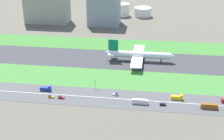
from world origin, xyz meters
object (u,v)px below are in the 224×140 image
object	(u,v)px
fuel_tank_west	(100,8)
fuel_tank_east	(143,12)
car_2	(51,97)
traffic_light	(95,84)
terminal_building	(47,4)
airliner	(138,55)
truck_2	(46,89)
car_1	(163,104)
car_4	(116,94)
car_0	(61,97)
hangar_building	(104,9)
bus_0	(209,106)
fuel_tank_centre	(122,10)
truck_1	(177,97)
bus_1	(140,102)

from	to	relation	value
fuel_tank_west	fuel_tank_east	xyz separation A→B (m)	(59.84, 0.00, -2.89)
car_2	traffic_light	world-z (taller)	traffic_light
traffic_light	terminal_building	world-z (taller)	terminal_building
airliner	fuel_tank_west	size ratio (longest dim) A/B	3.17
airliner	car_2	size ratio (longest dim) A/B	14.77
car_2	fuel_tank_west	xyz separation A→B (m)	(-3.82, 237.00, 8.02)
truck_2	terminal_building	size ratio (longest dim) A/B	0.15
car_1	car_2	xyz separation A→B (m)	(-81.42, 0.00, 0.00)
car_4	traffic_light	size ratio (longest dim) A/B	0.61
car_1	car_0	world-z (taller)	same
hangar_building	fuel_tank_east	size ratio (longest dim) A/B	1.71
terminal_building	car_2	bearing A→B (deg)	-71.49
car_1	bus_0	size ratio (longest dim) A/B	0.38
airliner	hangar_building	world-z (taller)	hangar_building
car_1	car_2	world-z (taller)	same
fuel_tank_west	fuel_tank_centre	world-z (taller)	fuel_tank_west
fuel_tank_west	car_1	bearing A→B (deg)	-70.22
fuel_tank_west	car_0	bearing A→B (deg)	-87.21
airliner	fuel_tank_east	xyz separation A→B (m)	(-3.32, 159.00, -0.17)
truck_1	hangar_building	xyz separation A→B (m)	(-82.57, 182.00, 18.10)
truck_2	bus_0	xyz separation A→B (m)	(120.20, -10.00, 0.15)
car_1	car_4	size ratio (longest dim) A/B	1.00
car_1	terminal_building	bearing A→B (deg)	-52.80
truck_2	car_4	distance (m)	53.93
traffic_light	airliner	bearing A→B (deg)	63.88
car_1	car_4	world-z (taller)	same
truck_1	traffic_light	distance (m)	62.67
car_2	car_0	size ratio (longest dim) A/B	1.00
truck_1	bus_0	xyz separation A→B (m)	(21.26, -10.00, 0.15)
truck_2	fuel_tank_east	distance (m)	235.61
terminal_building	hangar_building	xyz separation A→B (m)	(73.73, 0.00, -3.45)
car_1	fuel_tank_centre	distance (m)	243.15
car_0	car_2	bearing A→B (deg)	0.00
bus_0	airliner	bearing A→B (deg)	-55.34
car_1	bus_0	distance (m)	31.86
car_4	terminal_building	bearing A→B (deg)	121.44
car_4	hangar_building	bearing A→B (deg)	101.66
traffic_light	truck_1	bearing A→B (deg)	-7.34
fuel_tank_centre	fuel_tank_east	distance (m)	28.53
bus_0	fuel_tank_west	bearing A→B (deg)	-63.71
bus_1	car_4	world-z (taller)	bus_1
traffic_light	hangar_building	size ratio (longest dim) A/B	0.18
bus_0	fuel_tank_west	distance (m)	264.44
bus_0	traffic_light	xyz separation A→B (m)	(-83.36, 17.99, 2.47)
bus_0	fuel_tank_east	distance (m)	243.85
hangar_building	fuel_tank_east	world-z (taller)	hangar_building
car_2	terminal_building	distance (m)	203.70
truck_2	terminal_building	distance (m)	192.04
car_4	fuel_tank_west	bearing A→B (deg)	102.62
bus_0	terminal_building	world-z (taller)	terminal_building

